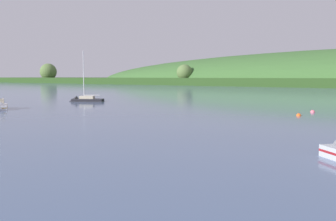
# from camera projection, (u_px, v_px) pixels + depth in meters

# --- Properties ---
(sailboat_midwater_white) EXTENTS (7.32, 5.25, 11.39)m
(sailboat_midwater_white) POSITION_uv_depth(u_px,v_px,m) (84.00, 101.00, 77.14)
(sailboat_midwater_white) COLOR #232328
(sailboat_midwater_white) RESTS_ON ground
(mooring_buoy_foreground) EXTENTS (0.67, 0.67, 0.75)m
(mooring_buoy_foreground) POSITION_uv_depth(u_px,v_px,m) (313.00, 112.00, 54.08)
(mooring_buoy_foreground) COLOR #E06675
(mooring_buoy_foreground) RESTS_ON ground
(mooring_buoy_far_upstream) EXTENTS (0.63, 0.63, 0.71)m
(mooring_buoy_far_upstream) POSITION_uv_depth(u_px,v_px,m) (299.00, 116.00, 49.30)
(mooring_buoy_far_upstream) COLOR #EA5B19
(mooring_buoy_far_upstream) RESTS_ON ground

